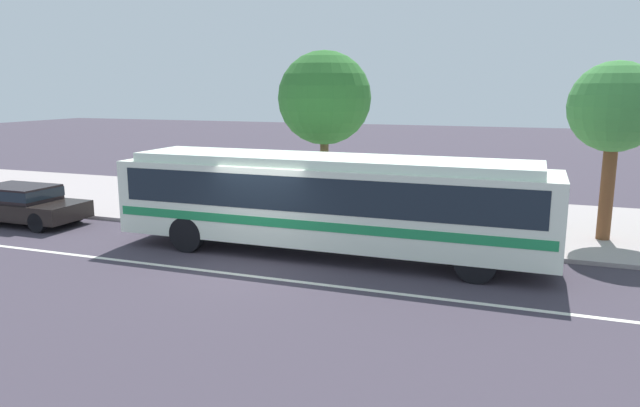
{
  "coord_description": "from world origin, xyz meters",
  "views": [
    {
      "loc": [
        6.68,
        -13.11,
        4.51
      ],
      "look_at": [
        1.05,
        2.22,
        1.3
      ],
      "focal_mm": 33.01,
      "sensor_mm": 36.0,
      "label": 1
    }
  ],
  "objects_px": {
    "pedestrian_walking_along_curb": "(550,215)",
    "street_tree_near_stop": "(324,98)",
    "street_tree_mid_block": "(615,109)",
    "sedan_behind_bus": "(22,202)",
    "bus_stop_sign": "(493,195)",
    "transit_bus": "(329,198)",
    "pedestrian_waiting_near_sign": "(281,191)"
  },
  "relations": [
    {
      "from": "pedestrian_walking_along_curb",
      "to": "street_tree_near_stop",
      "type": "height_order",
      "value": "street_tree_near_stop"
    },
    {
      "from": "bus_stop_sign",
      "to": "street_tree_near_stop",
      "type": "height_order",
      "value": "street_tree_near_stop"
    },
    {
      "from": "pedestrian_walking_along_curb",
      "to": "street_tree_mid_block",
      "type": "height_order",
      "value": "street_tree_mid_block"
    },
    {
      "from": "street_tree_near_stop",
      "to": "transit_bus",
      "type": "bearing_deg",
      "value": -68.67
    },
    {
      "from": "pedestrian_walking_along_curb",
      "to": "pedestrian_waiting_near_sign",
      "type": "bearing_deg",
      "value": 176.97
    },
    {
      "from": "street_tree_near_stop",
      "to": "pedestrian_walking_along_curb",
      "type": "bearing_deg",
      "value": -13.22
    },
    {
      "from": "pedestrian_waiting_near_sign",
      "to": "bus_stop_sign",
      "type": "relative_size",
      "value": 0.77
    },
    {
      "from": "sedan_behind_bus",
      "to": "street_tree_mid_block",
      "type": "height_order",
      "value": "street_tree_mid_block"
    },
    {
      "from": "pedestrian_walking_along_curb",
      "to": "street_tree_near_stop",
      "type": "bearing_deg",
      "value": 166.78
    },
    {
      "from": "transit_bus",
      "to": "street_tree_mid_block",
      "type": "distance_m",
      "value": 8.56
    },
    {
      "from": "pedestrian_walking_along_curb",
      "to": "street_tree_near_stop",
      "type": "xyz_separation_m",
      "value": [
        -7.29,
        1.71,
        3.12
      ]
    },
    {
      "from": "bus_stop_sign",
      "to": "transit_bus",
      "type": "bearing_deg",
      "value": -154.66
    },
    {
      "from": "transit_bus",
      "to": "sedan_behind_bus",
      "type": "xyz_separation_m",
      "value": [
        -10.99,
        0.04,
        -0.86
      ]
    },
    {
      "from": "pedestrian_walking_along_curb",
      "to": "bus_stop_sign",
      "type": "xyz_separation_m",
      "value": [
        -1.54,
        -0.44,
        0.55
      ]
    },
    {
      "from": "transit_bus",
      "to": "street_tree_near_stop",
      "type": "bearing_deg",
      "value": 111.33
    },
    {
      "from": "pedestrian_waiting_near_sign",
      "to": "bus_stop_sign",
      "type": "bearing_deg",
      "value": -7.35
    },
    {
      "from": "street_tree_near_stop",
      "to": "street_tree_mid_block",
      "type": "height_order",
      "value": "street_tree_near_stop"
    },
    {
      "from": "pedestrian_waiting_near_sign",
      "to": "pedestrian_walking_along_curb",
      "type": "xyz_separation_m",
      "value": [
        8.35,
        -0.44,
        -0.1
      ]
    },
    {
      "from": "sedan_behind_bus",
      "to": "bus_stop_sign",
      "type": "height_order",
      "value": "bus_stop_sign"
    },
    {
      "from": "transit_bus",
      "to": "bus_stop_sign",
      "type": "height_order",
      "value": "transit_bus"
    },
    {
      "from": "bus_stop_sign",
      "to": "street_tree_near_stop",
      "type": "relative_size",
      "value": 0.41
    },
    {
      "from": "sedan_behind_bus",
      "to": "pedestrian_walking_along_curb",
      "type": "bearing_deg",
      "value": 8.06
    },
    {
      "from": "pedestrian_waiting_near_sign",
      "to": "pedestrian_walking_along_curb",
      "type": "distance_m",
      "value": 8.36
    },
    {
      "from": "street_tree_near_stop",
      "to": "bus_stop_sign",
      "type": "bearing_deg",
      "value": -20.5
    },
    {
      "from": "sedan_behind_bus",
      "to": "street_tree_mid_block",
      "type": "distance_m",
      "value": 18.9
    },
    {
      "from": "pedestrian_walking_along_curb",
      "to": "street_tree_mid_block",
      "type": "distance_m",
      "value": 3.62
    },
    {
      "from": "bus_stop_sign",
      "to": "pedestrian_walking_along_curb",
      "type": "bearing_deg",
      "value": 15.84
    },
    {
      "from": "transit_bus",
      "to": "pedestrian_waiting_near_sign",
      "type": "height_order",
      "value": "transit_bus"
    },
    {
      "from": "pedestrian_walking_along_curb",
      "to": "transit_bus",
      "type": "bearing_deg",
      "value": -157.11
    },
    {
      "from": "bus_stop_sign",
      "to": "street_tree_near_stop",
      "type": "distance_m",
      "value": 6.66
    },
    {
      "from": "street_tree_mid_block",
      "to": "bus_stop_sign",
      "type": "bearing_deg",
      "value": -146.79
    },
    {
      "from": "pedestrian_waiting_near_sign",
      "to": "street_tree_near_stop",
      "type": "distance_m",
      "value": 3.44
    }
  ]
}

